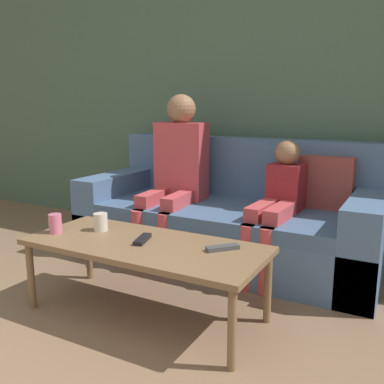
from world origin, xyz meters
The scene contains 9 objects.
wall_back centered at (0.00, 2.86, 1.30)m, with size 12.00×0.06×2.60m.
couch centered at (0.07, 2.32, 0.28)m, with size 2.13×0.92×0.87m.
coffee_table centered at (0.02, 1.29, 0.37)m, with size 1.29×0.55×0.41m.
person_adult centered at (-0.33, 2.24, 0.69)m, with size 0.39×0.65×1.20m.
person_child centered at (0.46, 2.17, 0.51)m, with size 0.25×0.64×0.89m.
cup_near centered at (-0.53, 1.20, 0.46)m, with size 0.07×0.07×0.11m.
cup_far centered at (-0.33, 1.35, 0.46)m, with size 0.08×0.08×0.10m.
tv_remote_0 centered at (0.43, 1.38, 0.42)m, with size 0.15×0.16×0.02m.
tv_remote_1 centered at (-0.01, 1.30, 0.42)m, with size 0.09×0.18×0.02m.
Camera 1 is at (1.26, -0.49, 1.13)m, focal length 40.00 mm.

